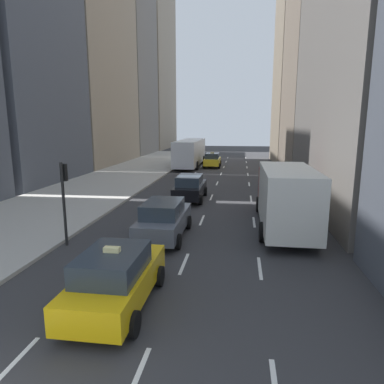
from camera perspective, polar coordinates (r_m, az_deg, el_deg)
The scene contains 11 objects.
sidewalk_left at distance 33.40m, azimuth -12.34°, elevation 2.23°, with size 8.00×66.00×0.15m, color #ADAAA3.
lane_markings at distance 27.47m, azimuth 3.78°, elevation 0.41°, with size 5.72×56.00×0.01m.
building_row_left at distance 49.22m, azimuth -15.96°, elevation 25.31°, with size 6.00×78.01×37.80m.
building_row_right at distance 34.23m, azimuth 22.48°, elevation 24.81°, with size 6.00×50.96×36.70m.
taxi_lead at distance 41.85m, azimuth 3.41°, elevation 5.35°, with size 2.02×4.40×1.87m.
taxi_second at distance 10.18m, azimuth -12.56°, elevation -13.80°, with size 2.02×4.40×1.87m.
sedan_black_near at distance 15.73m, azimuth -4.69°, elevation -4.49°, with size 2.02×4.68×1.75m.
sedan_silver_behind at distance 23.56m, azimuth -0.33°, elevation 0.80°, with size 2.02×4.76×1.73m.
city_bus at distance 42.59m, azimuth -0.32°, elevation 6.69°, with size 2.80×11.61×3.25m.
box_truck at distance 17.46m, azimuth 15.18°, elevation -0.51°, with size 2.58×8.40×3.15m.
traffic_light_pole at distance 15.40m, azimuth -20.55°, elevation 0.28°, with size 0.24×0.42×3.60m.
Camera 1 is at (4.59, -3.91, 5.14)m, focal length 32.00 mm.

